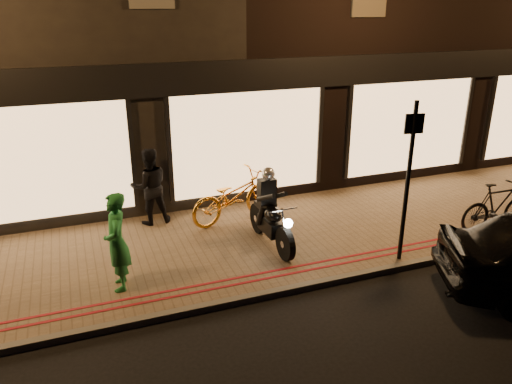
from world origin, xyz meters
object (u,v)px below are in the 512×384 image
motorcycle (270,216)px  sign_post (409,175)px  bicycle_gold (233,196)px  person_green (117,242)px

motorcycle → sign_post: bearing=-36.5°
motorcycle → bicycle_gold: bearing=100.3°
motorcycle → person_green: size_ratio=1.14×
motorcycle → sign_post: size_ratio=0.65×
sign_post → person_green: size_ratio=1.76×
motorcycle → bicycle_gold: motorcycle is taller
motorcycle → sign_post: (2.07, -1.42, 1.06)m
motorcycle → bicycle_gold: (-0.31, 1.40, -0.06)m
motorcycle → sign_post: 2.72m
bicycle_gold → person_green: (-2.68, -2.00, 0.29)m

